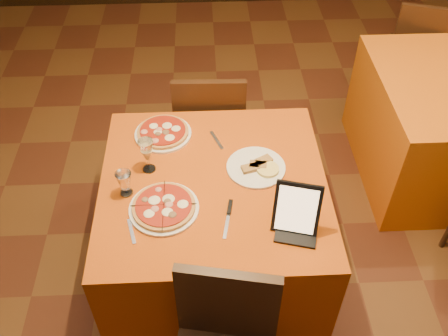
{
  "coord_description": "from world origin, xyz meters",
  "views": [
    {
      "loc": [
        -0.11,
        -1.53,
        2.5
      ],
      "look_at": [
        -0.03,
        0.12,
        0.86
      ],
      "focal_mm": 40.0,
      "sensor_mm": 36.0,
      "label": 1
    }
  ],
  "objects_px": {
    "pizza_near": "(164,207)",
    "water_glass": "(125,184)",
    "wine_glass": "(147,155)",
    "tablet": "(297,209)",
    "chair_main_far": "(210,123)",
    "pizza_far": "(163,133)",
    "chair_side_far": "(417,52)",
    "main_table": "(215,229)"
  },
  "relations": [
    {
      "from": "pizza_near",
      "to": "chair_main_far",
      "type": "bearing_deg",
      "value": 76.43
    },
    {
      "from": "main_table",
      "to": "water_glass",
      "type": "xyz_separation_m",
      "value": [
        -0.41,
        -0.06,
        0.44
      ]
    },
    {
      "from": "chair_main_far",
      "to": "wine_glass",
      "type": "xyz_separation_m",
      "value": [
        -0.32,
        -0.7,
        0.39
      ]
    },
    {
      "from": "tablet",
      "to": "chair_side_far",
      "type": "bearing_deg",
      "value": 71.32
    },
    {
      "from": "pizza_near",
      "to": "wine_glass",
      "type": "bearing_deg",
      "value": 107.41
    },
    {
      "from": "pizza_far",
      "to": "pizza_near",
      "type": "bearing_deg",
      "value": -87.26
    },
    {
      "from": "main_table",
      "to": "pizza_near",
      "type": "distance_m",
      "value": 0.48
    },
    {
      "from": "main_table",
      "to": "pizza_far",
      "type": "relative_size",
      "value": 3.64
    },
    {
      "from": "main_table",
      "to": "chair_main_far",
      "type": "relative_size",
      "value": 1.21
    },
    {
      "from": "chair_main_far",
      "to": "water_glass",
      "type": "xyz_separation_m",
      "value": [
        -0.41,
        -0.85,
        0.36
      ]
    },
    {
      "from": "chair_main_far",
      "to": "water_glass",
      "type": "distance_m",
      "value": 1.01
    },
    {
      "from": "chair_side_far",
      "to": "pizza_far",
      "type": "xyz_separation_m",
      "value": [
        -1.85,
        -1.21,
        0.31
      ]
    },
    {
      "from": "chair_side_far",
      "to": "pizza_far",
      "type": "distance_m",
      "value": 2.23
    },
    {
      "from": "chair_main_far",
      "to": "wine_glass",
      "type": "relative_size",
      "value": 4.79
    },
    {
      "from": "chair_side_far",
      "to": "chair_main_far",
      "type": "bearing_deg",
      "value": 45.19
    },
    {
      "from": "pizza_near",
      "to": "water_glass",
      "type": "bearing_deg",
      "value": 148.33
    },
    {
      "from": "pizza_far",
      "to": "wine_glass",
      "type": "relative_size",
      "value": 1.59
    },
    {
      "from": "chair_side_far",
      "to": "wine_glass",
      "type": "xyz_separation_m",
      "value": [
        -1.91,
        -1.47,
        0.39
      ]
    },
    {
      "from": "pizza_far",
      "to": "tablet",
      "type": "distance_m",
      "value": 0.89
    },
    {
      "from": "wine_glass",
      "to": "tablet",
      "type": "xyz_separation_m",
      "value": [
        0.67,
        -0.39,
        0.03
      ]
    },
    {
      "from": "chair_main_far",
      "to": "pizza_far",
      "type": "relative_size",
      "value": 3.01
    },
    {
      "from": "main_table",
      "to": "wine_glass",
      "type": "height_order",
      "value": "wine_glass"
    },
    {
      "from": "chair_main_far",
      "to": "wine_glass",
      "type": "height_order",
      "value": "wine_glass"
    },
    {
      "from": "pizza_far",
      "to": "chair_side_far",
      "type": "bearing_deg",
      "value": 33.23
    },
    {
      "from": "chair_main_far",
      "to": "chair_side_far",
      "type": "bearing_deg",
      "value": -152.45
    },
    {
      "from": "chair_main_far",
      "to": "pizza_far",
      "type": "distance_m",
      "value": 0.6
    },
    {
      "from": "chair_main_far",
      "to": "wine_glass",
      "type": "distance_m",
      "value": 0.86
    },
    {
      "from": "water_glass",
      "to": "wine_glass",
      "type": "bearing_deg",
      "value": 57.68
    },
    {
      "from": "wine_glass",
      "to": "tablet",
      "type": "bearing_deg",
      "value": -30.36
    },
    {
      "from": "wine_glass",
      "to": "tablet",
      "type": "height_order",
      "value": "tablet"
    },
    {
      "from": "chair_side_far",
      "to": "pizza_near",
      "type": "height_order",
      "value": "chair_side_far"
    },
    {
      "from": "chair_main_far",
      "to": "pizza_near",
      "type": "relative_size",
      "value": 2.82
    },
    {
      "from": "main_table",
      "to": "tablet",
      "type": "distance_m",
      "value": 0.67
    },
    {
      "from": "pizza_near",
      "to": "tablet",
      "type": "distance_m",
      "value": 0.61
    },
    {
      "from": "chair_side_far",
      "to": "pizza_near",
      "type": "bearing_deg",
      "value": 62.9
    },
    {
      "from": "wine_glass",
      "to": "water_glass",
      "type": "height_order",
      "value": "wine_glass"
    },
    {
      "from": "pizza_far",
      "to": "water_glass",
      "type": "relative_size",
      "value": 2.33
    },
    {
      "from": "chair_side_far",
      "to": "wine_glass",
      "type": "bearing_deg",
      "value": 56.93
    },
    {
      "from": "main_table",
      "to": "chair_side_far",
      "type": "height_order",
      "value": "chair_side_far"
    },
    {
      "from": "wine_glass",
      "to": "water_glass",
      "type": "bearing_deg",
      "value": -122.32
    },
    {
      "from": "main_table",
      "to": "pizza_near",
      "type": "bearing_deg",
      "value": -144.24
    },
    {
      "from": "chair_side_far",
      "to": "main_table",
      "type": "bearing_deg",
      "value": 63.9
    }
  ]
}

